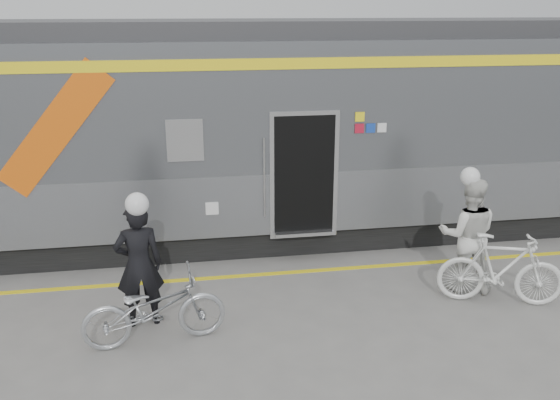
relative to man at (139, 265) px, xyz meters
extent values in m
plane|color=slate|center=(1.87, -0.84, -0.91)|extent=(90.00, 90.00, 0.00)
cube|color=black|center=(0.53, 3.36, -0.66)|extent=(24.00, 2.70, 0.50)
cube|color=#9EA0A5|center=(0.53, 3.36, 0.14)|extent=(24.00, 3.00, 1.10)
cube|color=slate|center=(0.53, 3.36, 1.79)|extent=(24.00, 3.00, 2.20)
cube|color=#38383A|center=(0.53, 3.36, 3.04)|extent=(24.00, 2.64, 0.30)
cube|color=yellow|center=(0.53, 1.85, 2.54)|extent=(24.00, 0.02, 0.18)
cube|color=#EA5D0D|center=(-1.27, 1.85, 1.59)|extent=(1.96, 0.01, 2.19)
cube|color=black|center=(0.73, 1.85, 1.34)|extent=(0.55, 0.02, 0.65)
cube|color=black|center=(2.73, 2.06, 0.64)|extent=(1.05, 0.45, 2.10)
cube|color=silver|center=(2.73, 1.85, 0.64)|extent=(1.20, 0.02, 2.25)
cylinder|color=silver|center=(2.03, 1.83, 0.64)|extent=(0.04, 0.04, 1.40)
cube|color=silver|center=(2.73, 1.81, -0.39)|extent=(1.05, 0.25, 0.06)
cube|color=yellow|center=(3.68, 1.84, 1.64)|extent=(0.16, 0.01, 0.16)
cube|color=#B2142B|center=(3.68, 1.84, 1.44)|extent=(0.16, 0.01, 0.16)
cube|color=#183DA1|center=(3.88, 1.84, 1.44)|extent=(0.16, 0.01, 0.16)
cube|color=silver|center=(4.08, 1.84, 1.44)|extent=(0.16, 0.01, 0.16)
cube|color=silver|center=(1.13, 1.84, 0.14)|extent=(0.22, 0.01, 0.22)
cube|color=yellow|center=(1.87, 1.31, -0.90)|extent=(24.00, 0.12, 0.01)
imported|color=black|center=(0.00, 0.00, 0.00)|extent=(0.71, 0.52, 1.82)
imported|color=#B2B6BA|center=(0.20, -0.55, -0.41)|extent=(1.98, 0.91, 1.00)
imported|color=silver|center=(5.02, 0.27, 0.02)|extent=(1.08, 0.95, 1.85)
imported|color=white|center=(5.32, -0.28, -0.35)|extent=(1.94, 1.09, 1.12)
sphere|color=white|center=(0.00, 0.00, 1.07)|extent=(0.31, 0.31, 0.31)
sphere|color=white|center=(5.02, 0.27, 1.09)|extent=(0.30, 0.30, 0.30)
camera|label=1|loc=(0.69, -7.76, 3.43)|focal=38.00mm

